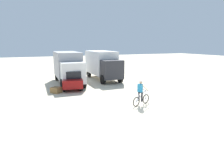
{
  "coord_description": "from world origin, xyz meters",
  "views": [
    {
      "loc": [
        -5.42,
        -9.12,
        4.19
      ],
      "look_at": [
        0.54,
        4.44,
        1.1
      ],
      "focal_mm": 30.86,
      "sensor_mm": 36.0,
      "label": 1
    }
  ],
  "objects": [
    {
      "name": "box_truck_grey_hauler",
      "position": [
        -1.46,
        11.59,
        1.87
      ],
      "size": [
        2.59,
        6.82,
        3.35
      ],
      "color": "#9E9EA3",
      "rests_on": "ground"
    },
    {
      "name": "cyclist_orange_shirt",
      "position": [
        1.58,
        1.85,
        0.85
      ],
      "size": [
        1.65,
        0.72,
        1.82
      ],
      "color": "black",
      "rests_on": "ground"
    },
    {
      "name": "sedan_parked",
      "position": [
        -1.61,
        9.08,
        0.88
      ],
      "size": [
        2.5,
        4.45,
        1.76
      ],
      "color": "maroon",
      "rests_on": "ground"
    },
    {
      "name": "box_truck_avon_van",
      "position": [
        2.79,
        12.39,
        1.87
      ],
      "size": [
        2.42,
        6.76,
        3.35
      ],
      "color": "white",
      "rests_on": "ground"
    },
    {
      "name": "ground_plane",
      "position": [
        0.0,
        0.0,
        0.0
      ],
      "size": [
        120.0,
        120.0,
        0.0
      ],
      "primitive_type": "plane",
      "color": "beige"
    },
    {
      "name": "supply_crate",
      "position": [
        -3.32,
        7.77,
        0.25
      ],
      "size": [
        1.05,
        1.06,
        0.5
      ],
      "primitive_type": "cube",
      "rotation": [
        0.0,
        0.0,
        0.73
      ],
      "color": "olive",
      "rests_on": "ground"
    }
  ]
}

